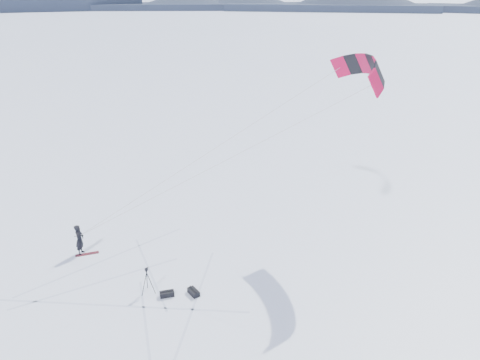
# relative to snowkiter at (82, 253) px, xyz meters

# --- Properties ---
(ground) EXTENTS (1800.00, 1800.00, 0.00)m
(ground) POSITION_rel_snowkiter_xyz_m (3.10, -3.35, 0.00)
(ground) COLOR white
(horizon_hills) EXTENTS (704.00, 704.42, 8.56)m
(horizon_hills) POSITION_rel_snowkiter_xyz_m (3.10, -3.35, 3.45)
(horizon_hills) COLOR #192130
(horizon_hills) RESTS_ON ground
(snow_tracks) EXTENTS (14.76, 10.25, 0.01)m
(snow_tracks) POSITION_rel_snowkiter_xyz_m (2.45, -3.70, 0.00)
(snow_tracks) COLOR #A5B1D2
(snow_tracks) RESTS_ON ground
(snowkiter) EXTENTS (0.48, 0.71, 1.90)m
(snowkiter) POSITION_rel_snowkiter_xyz_m (0.00, 0.00, 0.00)
(snowkiter) COLOR black
(snowkiter) RESTS_ON ground
(snowboard) EXTENTS (1.33, 0.78, 0.04)m
(snowboard) POSITION_rel_snowkiter_xyz_m (0.37, -0.07, 0.02)
(snowboard) COLOR maroon
(snowboard) RESTS_ON ground
(tripod) EXTENTS (0.69, 0.73, 1.48)m
(tripod) POSITION_rel_snowkiter_xyz_m (5.01, -3.45, 0.95)
(tripod) COLOR black
(tripod) RESTS_ON ground
(gear_bag_a) EXTENTS (0.80, 0.58, 0.33)m
(gear_bag_a) POSITION_rel_snowkiter_xyz_m (6.07, -3.69, 0.14)
(gear_bag_a) COLOR black
(gear_bag_a) RESTS_ON ground
(gear_bag_b) EXTENTS (0.75, 0.80, 0.34)m
(gear_bag_b) POSITION_rel_snowkiter_xyz_m (7.41, -3.43, 0.15)
(gear_bag_b) COLOR black
(gear_bag_b) RESTS_ON ground
(power_kite) EXTENTS (17.49, 6.82, 10.11)m
(power_kite) POSITION_rel_snowkiter_xyz_m (16.19, 3.96, 10.38)
(power_kite) COLOR #AF0734
(power_kite) RESTS_ON ground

